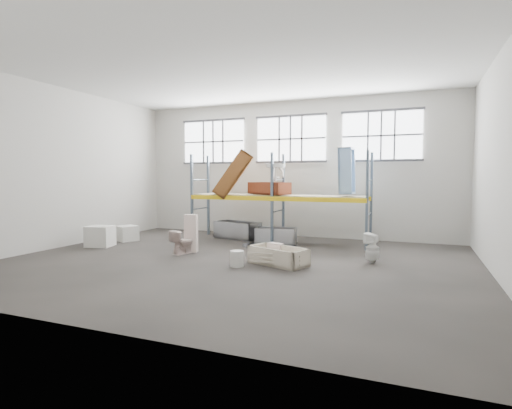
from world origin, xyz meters
The scene contains 34 objects.
floor centered at (0.00, 0.00, -0.05)m, with size 12.00×10.00×0.10m, color #433D39.
ceiling centered at (0.00, 0.00, 5.05)m, with size 12.00×10.00×0.10m, color silver.
wall_back centered at (0.00, 5.05, 2.50)m, with size 12.00×0.10×5.00m, color #B7B4AA.
wall_front centered at (0.00, -5.05, 2.50)m, with size 12.00×0.10×5.00m, color #9E9B92.
wall_left centered at (-6.05, 0.00, 2.50)m, with size 0.10×10.00×5.00m, color #BAB7AC.
wall_right centered at (6.05, 0.00, 2.50)m, with size 0.10×10.00×5.00m, color #9E9B92.
window_left centered at (-3.20, 4.94, 3.60)m, with size 2.60×0.04×1.60m, color white.
window_mid centered at (0.00, 4.94, 3.60)m, with size 2.60×0.04×1.60m, color white.
window_right centered at (3.20, 4.94, 3.60)m, with size 2.60×0.04×1.60m, color white.
rack_upright_la centered at (-3.00, 2.90, 1.50)m, with size 0.08×0.08×3.00m, color slate.
rack_upright_lb centered at (-3.00, 4.10, 1.50)m, with size 0.08×0.08×3.00m, color slate.
rack_upright_ma centered at (0.00, 2.90, 1.50)m, with size 0.08×0.08×3.00m, color slate.
rack_upright_mb centered at (0.00, 4.10, 1.50)m, with size 0.08×0.08×3.00m, color slate.
rack_upright_ra centered at (3.00, 2.90, 1.50)m, with size 0.08×0.08×3.00m, color slate.
rack_upright_rb centered at (3.00, 4.10, 1.50)m, with size 0.08×0.08×3.00m, color slate.
rack_beam_front centered at (0.00, 2.90, 1.50)m, with size 6.00×0.10×0.14m, color yellow.
rack_beam_back centered at (0.00, 4.10, 1.50)m, with size 6.00×0.10×0.14m, color yellow.
shelf_deck centered at (0.00, 3.50, 1.58)m, with size 5.90×1.10×0.03m, color gray.
wet_patch centered at (0.00, 2.70, 0.00)m, with size 1.80×1.80×0.00m, color black.
bathtub_beige centered at (1.16, 0.11, 0.22)m, with size 1.50×0.71×0.44m, color beige, non-canonical shape.
cistern_spare centered at (0.95, 0.51, 0.28)m, with size 0.40×0.19×0.38m, color #F4D8D1.
sink_in_tub centered at (0.54, 0.61, 0.16)m, with size 0.48×0.48×0.17m, color beige.
toilet_beige centered at (-1.85, 0.42, 0.35)m, with size 0.39×0.68×0.69m, color beige.
cistern_tall centered at (-1.75, 0.74, 0.56)m, with size 0.36×0.23×1.11m, color silver.
toilet_white centered at (3.35, 1.15, 0.39)m, with size 0.35×0.36×0.78m, color white.
steel_tub_left centered at (-1.57, 3.64, 0.30)m, with size 1.64×0.77×0.60m, color #A3A4AC, non-canonical shape.
steel_tub_right centered at (0.01, 3.29, 0.25)m, with size 1.36×0.64×0.50m, color #B7BAC1, non-canonical shape.
rust_tub_flat centered at (-0.30, 3.47, 1.82)m, with size 1.44×0.68×0.41m, color brown, non-canonical shape.
rust_tub_tilted centered at (-1.58, 3.31, 2.29)m, with size 1.76×0.83×0.50m, color brown, non-canonical shape.
sink_on_shelf centered at (0.02, 3.18, 2.09)m, with size 0.66×0.51×0.59m, color white.
blue_tub_upright centered at (2.29, 3.53, 2.40)m, with size 1.46×0.68×0.41m, color #8EB7E6, non-canonical shape.
bucket centered at (0.29, -0.49, 0.20)m, with size 0.34×0.34×0.39m, color silver.
carton_near centered at (-4.96, 0.53, 0.32)m, with size 0.76×0.65×0.65m, color silver.
carton_far centered at (-4.92, 1.75, 0.26)m, with size 0.62×0.62×0.52m, color beige.
Camera 1 is at (4.36, -9.40, 2.22)m, focal length 28.22 mm.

